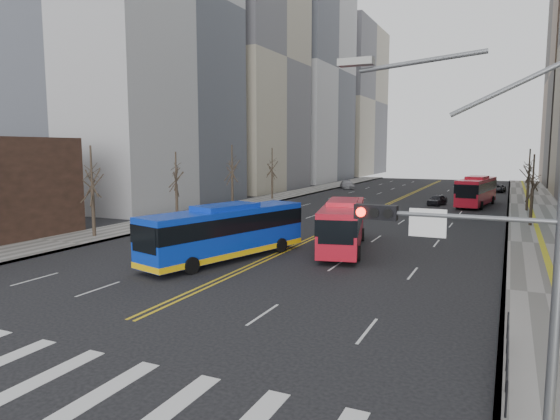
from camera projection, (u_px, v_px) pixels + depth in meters
name	position (u px, v px, depth m)	size (l,w,h in m)	color
ground	(24.00, 368.00, 16.27)	(220.00, 220.00, 0.00)	black
sidewalk_right	(545.00, 220.00, 49.53)	(7.00, 130.00, 0.15)	slate
sidewalk_left	(245.00, 204.00, 63.67)	(5.00, 130.00, 0.15)	slate
crosswalk	(24.00, 368.00, 16.27)	(26.70, 4.00, 0.01)	silver
centerline	(391.00, 203.00, 65.83)	(0.55, 100.00, 0.01)	gold
office_towers	(416.00, 36.00, 75.01)	(83.00, 134.00, 58.00)	#9A9A9C
signal_mast	(491.00, 245.00, 11.75)	(5.37, 0.37, 9.39)	slate
pedestrian_railing	(507.00, 351.00, 15.63)	(0.06, 6.06, 1.02)	black
street_trees	(276.00, 171.00, 49.79)	(35.20, 47.20, 7.60)	#32251E
blue_bus	(226.00, 231.00, 32.00)	(5.86, 12.59, 3.58)	#0D37C8
red_bus_near	(343.00, 222.00, 35.22)	(5.08, 11.40, 3.52)	red
red_bus_far	(476.00, 189.00, 61.79)	(4.27, 12.03, 3.72)	red
car_white	(218.00, 226.00, 42.14)	(1.37, 3.94, 1.30)	silver
car_dark_mid	(437.00, 200.00, 62.99)	(1.58, 3.92, 1.34)	black
car_silver	(347.00, 184.00, 88.68)	(2.09, 5.14, 1.49)	#A0A0A5
car_dark_far	(498.00, 188.00, 81.57)	(2.03, 4.40, 1.22)	black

